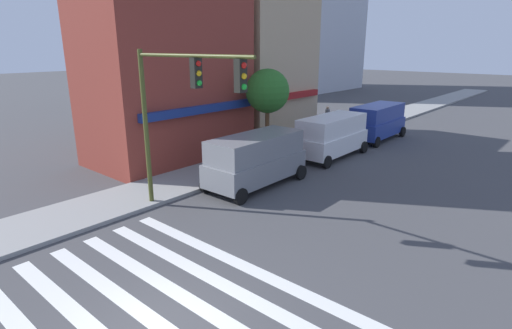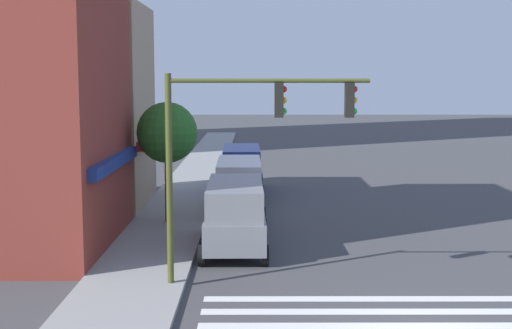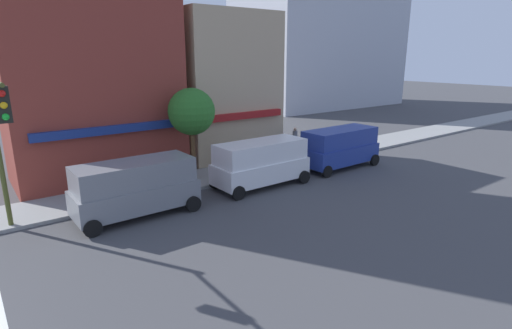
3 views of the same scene
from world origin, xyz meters
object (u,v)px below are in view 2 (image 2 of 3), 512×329
at_px(van_grey, 235,213).
at_px(van_white, 239,185).
at_px(traffic_signal, 244,132).
at_px(van_blue, 242,168).
at_px(pedestrian_grey_coat, 168,172).
at_px(street_tree, 167,133).

xyz_separation_m(van_grey, van_white, (6.54, 0.00, 0.00)).
bearing_deg(traffic_signal, van_blue, 1.28).
xyz_separation_m(van_white, pedestrian_grey_coat, (5.76, 3.77, -0.21)).
relative_size(van_blue, pedestrian_grey_coat, 2.84).
distance_m(van_blue, pedestrian_grey_coat, 3.78).
bearing_deg(traffic_signal, van_white, 1.98).
bearing_deg(van_blue, van_white, 178.98).
relative_size(pedestrian_grey_coat, street_tree, 0.37).
relative_size(van_blue, street_tree, 1.05).
bearing_deg(traffic_signal, street_tree, 20.24).
bearing_deg(street_tree, van_grey, -146.27).
bearing_deg(van_white, pedestrian_grey_coat, 32.56).
distance_m(van_blue, street_tree, 9.05).
distance_m(van_grey, van_blue, 12.45).
relative_size(van_white, pedestrian_grey_coat, 2.84).
relative_size(traffic_signal, pedestrian_grey_coat, 3.39).
height_order(van_grey, street_tree, street_tree).
bearing_deg(van_grey, street_tree, 32.83).
bearing_deg(street_tree, van_white, -50.08).
bearing_deg(street_tree, van_blue, -18.73).
height_order(van_white, street_tree, street_tree).
relative_size(van_grey, pedestrian_grey_coat, 2.84).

